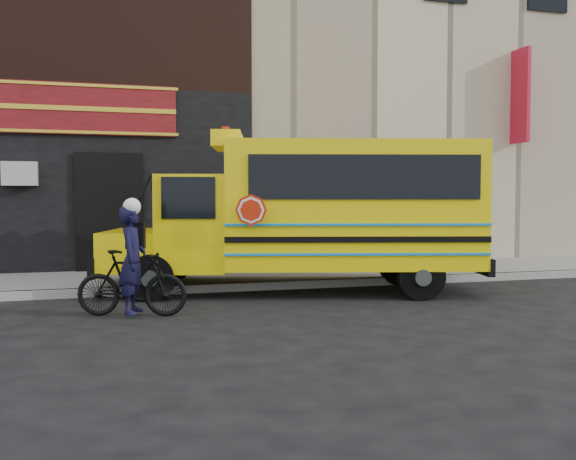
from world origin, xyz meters
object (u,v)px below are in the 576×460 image
Objects in this scene: sign_pole at (470,202)px; cyclist at (133,263)px; bicycle at (132,283)px; school_bus at (314,211)px.

sign_pole is 1.88× the size of cyclist.
cyclist is (0.01, -0.03, 0.30)m from bicycle.
school_bus is 3.91m from sign_pole.
bicycle is 0.31m from cyclist.
bicycle is 1.03× the size of cyclist.
school_bus is at bearing -47.04° from bicycle.
cyclist is at bearing -154.63° from school_bus.
bicycle is at bearing -155.21° from school_bus.
sign_pole is at bearing -55.23° from cyclist.
sign_pole reaches higher than school_bus.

